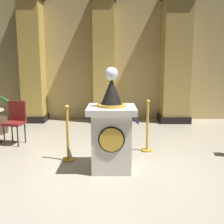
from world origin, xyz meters
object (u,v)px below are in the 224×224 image
stanchion_near (148,133)px  stanchion_far (68,141)px  pedestal_clock (112,131)px  cafe_chair_red (16,119)px

stanchion_near → stanchion_far: 1.64m
pedestal_clock → stanchion_near: pedestal_clock is taller
stanchion_far → stanchion_near: bearing=19.9°
stanchion_near → stanchion_far: bearing=-160.1°
pedestal_clock → cafe_chair_red: 2.62m
cafe_chair_red → stanchion_far: bearing=-39.1°
pedestal_clock → stanchion_far: (-0.81, 0.41, -0.30)m
stanchion_far → cafe_chair_red: (-1.34, 1.09, 0.21)m
cafe_chair_red → stanchion_near: bearing=-10.5°
stanchion_near → pedestal_clock: bearing=-127.1°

